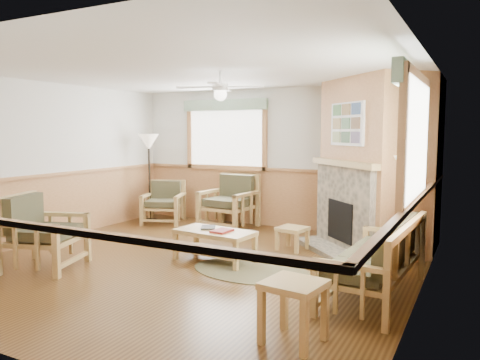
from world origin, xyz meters
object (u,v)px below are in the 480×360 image
at_px(armchair_back_left, 163,202).
at_px(coffee_table, 215,246).
at_px(floor_lamp_left, 149,178).
at_px(floor_lamp_right, 398,209).
at_px(sofa, 374,259).
at_px(armchair_back_right, 229,201).
at_px(armchair_left, 44,232).
at_px(end_table_sofa, 294,312).
at_px(footstool, 292,238).
at_px(end_table_chairs, 221,212).

bearing_deg(armchair_back_left, coffee_table, -60.51).
xyz_separation_m(floor_lamp_left, floor_lamp_right, (5.10, -0.89, -0.14)).
height_order(sofa, floor_lamp_left, floor_lamp_left).
bearing_deg(armchair_back_right, armchair_left, -99.93).
relative_size(sofa, end_table_sofa, 3.40).
distance_m(footstool, floor_lamp_right, 1.69).
height_order(armchair_back_left, floor_lamp_right, floor_lamp_right).
distance_m(armchair_left, coffee_table, 2.35).
xyz_separation_m(end_table_chairs, end_table_sofa, (3.16, -4.21, 0.01)).
relative_size(armchair_left, coffee_table, 0.89).
bearing_deg(floor_lamp_left, coffee_table, -36.18).
height_order(sofa, footstool, sofa).
distance_m(sofa, end_table_chairs, 4.46).
bearing_deg(armchair_back_left, end_table_chairs, -5.50).
xyz_separation_m(armchair_back_right, end_table_sofa, (2.92, -4.11, -0.23)).
bearing_deg(end_table_sofa, footstool, 111.27).
xyz_separation_m(sofa, coffee_table, (-2.34, 0.41, -0.21)).
distance_m(armchair_back_left, footstool, 3.25).
bearing_deg(coffee_table, floor_lamp_right, 31.27).
bearing_deg(floor_lamp_right, armchair_back_right, 162.24).
height_order(sofa, armchair_back_right, armchair_back_right).
relative_size(end_table_sofa, floor_lamp_left, 0.31).
height_order(armchair_back_right, coffee_table, armchair_back_right).
xyz_separation_m(coffee_table, end_table_sofa, (1.95, -1.93, 0.05)).
relative_size(armchair_back_right, floor_lamp_left, 0.56).
distance_m(armchair_back_right, armchair_left, 3.66).
height_order(armchair_back_right, floor_lamp_left, floor_lamp_left).
height_order(armchair_back_left, end_table_sofa, armchair_back_left).
relative_size(end_table_chairs, end_table_sofa, 0.96).
bearing_deg(floor_lamp_left, end_table_chairs, 9.58).
relative_size(floor_lamp_left, floor_lamp_right, 1.18).
height_order(armchair_back_right, end_table_sofa, armchair_back_right).
height_order(armchair_back_left, end_table_chairs, armchair_back_left).
distance_m(armchair_back_right, floor_lamp_right, 3.49).
distance_m(armchair_back_right, floor_lamp_left, 1.84).
relative_size(armchair_back_left, coffee_table, 0.75).
distance_m(armchair_back_right, coffee_table, 2.41).
height_order(sofa, coffee_table, sofa).
bearing_deg(armchair_back_left, floor_lamp_right, -30.97).
bearing_deg(end_table_chairs, armchair_left, -100.59).
height_order(armchair_back_left, coffee_table, armchair_back_left).
distance_m(armchair_back_left, floor_lamp_left, 0.63).
xyz_separation_m(footstool, floor_lamp_left, (-3.52, 0.89, 0.73)).
bearing_deg(footstool, armchair_left, -136.75).
bearing_deg(armchair_back_left, floor_lamp_left, 150.72).
bearing_deg(floor_lamp_right, end_table_sofa, -97.26).
distance_m(armchair_back_left, armchair_back_right, 1.42).
bearing_deg(end_table_chairs, armchair_back_left, -164.61).
relative_size(sofa, floor_lamp_left, 1.04).
xyz_separation_m(armchair_back_right, floor_lamp_left, (-1.79, -0.17, 0.40)).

